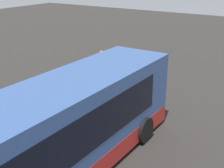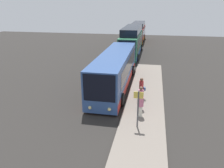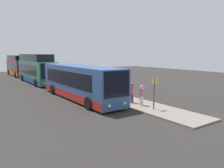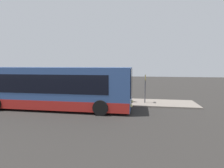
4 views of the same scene
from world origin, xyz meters
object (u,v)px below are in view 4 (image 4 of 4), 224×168
bus_lead (50,88)px  suitcase (101,97)px  passenger_waiting (128,92)px  passenger_boarding (95,90)px  passenger_with_bags (115,91)px  sign_post (145,86)px

bus_lead → suitcase: bearing=37.1°
bus_lead → passenger_waiting: bearing=25.6°
passenger_boarding → passenger_with_bags: bearing=-12.4°
suitcase → bus_lead: bearing=-142.9°
passenger_boarding → passenger_with_bags: passenger_boarding is taller
passenger_with_bags → sign_post: (2.64, -0.01, 0.56)m
suitcase → passenger_boarding: bearing=174.6°
suitcase → sign_post: 4.05m
passenger_boarding → bus_lead: bearing=-151.7°
bus_lead → passenger_with_bags: bus_lead is taller
passenger_boarding → sign_post: (4.47, 0.06, 0.50)m
passenger_boarding → sign_post: bearing=-13.8°
passenger_waiting → passenger_with_bags: passenger_with_bags is taller
passenger_boarding → passenger_waiting: 3.01m
bus_lead → passenger_waiting: bus_lead is taller
passenger_with_bags → sign_post: sign_post is taller
bus_lead → passenger_with_bags: 5.50m
bus_lead → suitcase: (3.48, 2.64, -1.12)m
passenger_waiting → passenger_with_bags: 1.17m
bus_lead → suitcase: bus_lead is taller
passenger_waiting → sign_post: sign_post is taller
bus_lead → sign_post: bearing=20.5°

